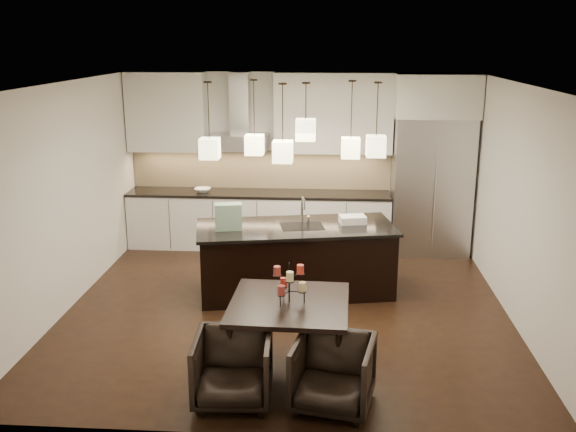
# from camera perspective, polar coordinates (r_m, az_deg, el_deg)

# --- Properties ---
(floor) EXTENTS (5.50, 5.50, 0.02)m
(floor) POSITION_cam_1_polar(r_m,az_deg,el_deg) (8.26, -0.10, -8.15)
(floor) COLOR black
(floor) RESTS_ON ground
(ceiling) EXTENTS (5.50, 5.50, 0.02)m
(ceiling) POSITION_cam_1_polar(r_m,az_deg,el_deg) (7.58, -0.10, 11.76)
(ceiling) COLOR white
(ceiling) RESTS_ON wall_back
(wall_back) EXTENTS (5.50, 0.02, 2.80)m
(wall_back) POSITION_cam_1_polar(r_m,az_deg,el_deg) (10.50, 0.95, 5.05)
(wall_back) COLOR silver
(wall_back) RESTS_ON ground
(wall_front) EXTENTS (5.50, 0.02, 2.80)m
(wall_front) POSITION_cam_1_polar(r_m,az_deg,el_deg) (5.18, -2.24, -6.08)
(wall_front) COLOR silver
(wall_front) RESTS_ON ground
(wall_left) EXTENTS (0.02, 5.50, 2.80)m
(wall_left) POSITION_cam_1_polar(r_m,az_deg,el_deg) (8.45, -19.12, 1.61)
(wall_left) COLOR silver
(wall_left) RESTS_ON ground
(wall_right) EXTENTS (0.02, 5.50, 2.80)m
(wall_right) POSITION_cam_1_polar(r_m,az_deg,el_deg) (8.10, 19.78, 0.97)
(wall_right) COLOR silver
(wall_right) RESTS_ON ground
(refrigerator) EXTENTS (1.20, 0.72, 2.15)m
(refrigerator) POSITION_cam_1_polar(r_m,az_deg,el_deg) (10.30, 12.60, 2.62)
(refrigerator) COLOR #B7B7BA
(refrigerator) RESTS_ON floor
(fridge_panel) EXTENTS (1.26, 0.72, 0.65)m
(fridge_panel) POSITION_cam_1_polar(r_m,az_deg,el_deg) (10.09, 13.07, 10.39)
(fridge_panel) COLOR silver
(fridge_panel) RESTS_ON refrigerator
(lower_cabinets) EXTENTS (4.21, 0.62, 0.88)m
(lower_cabinets) POSITION_cam_1_polar(r_m,az_deg,el_deg) (10.45, -2.59, -0.43)
(lower_cabinets) COLOR silver
(lower_cabinets) RESTS_ON floor
(countertop) EXTENTS (4.21, 0.66, 0.04)m
(countertop) POSITION_cam_1_polar(r_m,az_deg,el_deg) (10.33, -2.62, 2.03)
(countertop) COLOR black
(countertop) RESTS_ON lower_cabinets
(backsplash) EXTENTS (4.21, 0.02, 0.63)m
(backsplash) POSITION_cam_1_polar(r_m,az_deg,el_deg) (10.55, -2.46, 4.18)
(backsplash) COLOR beige
(backsplash) RESTS_ON countertop
(upper_cab_left) EXTENTS (1.25, 0.35, 1.25)m
(upper_cab_left) POSITION_cam_1_polar(r_m,az_deg,el_deg) (10.52, -10.75, 9.07)
(upper_cab_left) COLOR silver
(upper_cab_left) RESTS_ON wall_back
(upper_cab_right) EXTENTS (1.85, 0.35, 1.25)m
(upper_cab_right) POSITION_cam_1_polar(r_m,az_deg,el_deg) (10.18, 4.06, 9.10)
(upper_cab_right) COLOR silver
(upper_cab_right) RESTS_ON wall_back
(hood_canopy) EXTENTS (0.90, 0.52, 0.24)m
(hood_canopy) POSITION_cam_1_polar(r_m,az_deg,el_deg) (10.26, -4.32, 6.57)
(hood_canopy) COLOR #B7B7BA
(hood_canopy) RESTS_ON wall_back
(hood_chimney) EXTENTS (0.30, 0.28, 0.96)m
(hood_chimney) POSITION_cam_1_polar(r_m,az_deg,el_deg) (10.29, -4.30, 9.97)
(hood_chimney) COLOR #B7B7BA
(hood_chimney) RESTS_ON hood_canopy
(fruit_bowl) EXTENTS (0.28, 0.28, 0.06)m
(fruit_bowl) POSITION_cam_1_polar(r_m,az_deg,el_deg) (10.41, -7.60, 2.30)
(fruit_bowl) COLOR silver
(fruit_bowl) RESTS_ON countertop
(island_body) EXTENTS (2.66, 1.46, 0.88)m
(island_body) POSITION_cam_1_polar(r_m,az_deg,el_deg) (8.58, 0.70, -3.99)
(island_body) COLOR black
(island_body) RESTS_ON floor
(island_top) EXTENTS (2.75, 1.56, 0.04)m
(island_top) POSITION_cam_1_polar(r_m,az_deg,el_deg) (8.43, 0.71, -1.03)
(island_top) COLOR black
(island_top) RESTS_ON island_body
(faucet) EXTENTS (0.14, 0.26, 0.38)m
(faucet) POSITION_cam_1_polar(r_m,az_deg,el_deg) (8.49, 1.29, 0.55)
(faucet) COLOR silver
(faucet) RESTS_ON island_top
(tote_bag) EXTENTS (0.37, 0.24, 0.34)m
(tote_bag) POSITION_cam_1_polar(r_m,az_deg,el_deg) (8.27, -5.33, -0.05)
(tote_bag) COLOR #155037
(tote_bag) RESTS_ON island_top
(food_container) EXTENTS (0.38, 0.30, 0.10)m
(food_container) POSITION_cam_1_polar(r_m,az_deg,el_deg) (8.60, 5.76, -0.30)
(food_container) COLOR silver
(food_container) RESTS_ON island_top
(dining_table) EXTENTS (1.24, 1.24, 0.72)m
(dining_table) POSITION_cam_1_polar(r_m,az_deg,el_deg) (6.73, 0.10, -10.46)
(dining_table) COLOR black
(dining_table) RESTS_ON floor
(candelabra) EXTENTS (0.36, 0.36, 0.42)m
(candelabra) POSITION_cam_1_polar(r_m,az_deg,el_deg) (6.50, 0.11, -5.93)
(candelabra) COLOR black
(candelabra) RESTS_ON dining_table
(candle_a) EXTENTS (0.08, 0.08, 0.10)m
(candle_a) POSITION_cam_1_polar(r_m,az_deg,el_deg) (6.50, 1.29, -6.31)
(candle_a) COLOR #F1E294
(candle_a) RESTS_ON candelabra
(candle_b) EXTENTS (0.08, 0.08, 0.10)m
(candle_b) POSITION_cam_1_polar(r_m,az_deg,el_deg) (6.63, -0.37, -5.87)
(candle_b) COLOR red
(candle_b) RESTS_ON candelabra
(candle_c) EXTENTS (0.08, 0.08, 0.10)m
(candle_c) POSITION_cam_1_polar(r_m,az_deg,el_deg) (6.41, -0.60, -6.62)
(candle_c) COLOR maroon
(candle_c) RESTS_ON candelabra
(candle_d) EXTENTS (0.08, 0.08, 0.10)m
(candle_d) POSITION_cam_1_polar(r_m,az_deg,el_deg) (6.53, 1.11, -4.77)
(candle_d) COLOR red
(candle_d) RESTS_ON candelabra
(candle_e) EXTENTS (0.08, 0.08, 0.10)m
(candle_e) POSITION_cam_1_polar(r_m,az_deg,el_deg) (6.49, -0.98, -4.90)
(candle_e) COLOR maroon
(candle_e) RESTS_ON candelabra
(candle_f) EXTENTS (0.08, 0.08, 0.10)m
(candle_f) POSITION_cam_1_polar(r_m,az_deg,el_deg) (6.34, 0.17, -5.40)
(candle_f) COLOR #F1E294
(candle_f) RESTS_ON candelabra
(armchair_left) EXTENTS (0.74, 0.76, 0.67)m
(armchair_left) POSITION_cam_1_polar(r_m,az_deg,el_deg) (6.17, -4.93, -13.36)
(armchair_left) COLOR black
(armchair_left) RESTS_ON floor
(armchair_right) EXTENTS (0.84, 0.85, 0.66)m
(armchair_right) POSITION_cam_1_polar(r_m,az_deg,el_deg) (6.08, 4.01, -13.81)
(armchair_right) COLOR black
(armchair_right) RESTS_ON floor
(pendant_a) EXTENTS (0.24, 0.24, 0.26)m
(pendant_a) POSITION_cam_1_polar(r_m,az_deg,el_deg) (8.17, -6.97, 5.98)
(pendant_a) COLOR #FBF3B2
(pendant_a) RESTS_ON ceiling
(pendant_b) EXTENTS (0.24, 0.24, 0.26)m
(pendant_b) POSITION_cam_1_polar(r_m,az_deg,el_deg) (8.54, -3.00, 6.34)
(pendant_b) COLOR #FBF3B2
(pendant_b) RESTS_ON ceiling
(pendant_c) EXTENTS (0.24, 0.24, 0.26)m
(pendant_c) POSITION_cam_1_polar(r_m,az_deg,el_deg) (7.91, 1.58, 7.67)
(pendant_c) COLOR #FBF3B2
(pendant_c) RESTS_ON ceiling
(pendant_d) EXTENTS (0.24, 0.24, 0.26)m
(pendant_d) POSITION_cam_1_polar(r_m,az_deg,el_deg) (8.39, 5.58, 6.04)
(pendant_d) COLOR #FBF3B2
(pendant_d) RESTS_ON ceiling
(pendant_e) EXTENTS (0.24, 0.24, 0.26)m
(pendant_e) POSITION_cam_1_polar(r_m,az_deg,el_deg) (8.09, 7.82, 6.16)
(pendant_e) COLOR #FBF3B2
(pendant_e) RESTS_ON ceiling
(pendant_f) EXTENTS (0.24, 0.24, 0.26)m
(pendant_f) POSITION_cam_1_polar(r_m,az_deg,el_deg) (7.82, -0.47, 5.73)
(pendant_f) COLOR #FBF3B2
(pendant_f) RESTS_ON ceiling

